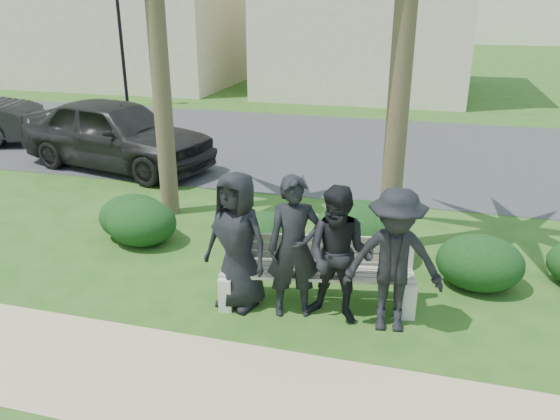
% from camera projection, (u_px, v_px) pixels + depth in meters
% --- Properties ---
extents(ground, '(160.00, 160.00, 0.00)m').
position_uv_depth(ground, '(271.00, 301.00, 7.12)').
color(ground, '#204D16').
rests_on(ground, ground).
extents(footpath, '(30.00, 1.60, 0.01)m').
position_uv_depth(footpath, '(222.00, 390.00, 5.50)').
color(footpath, tan).
rests_on(footpath, ground).
extents(asphalt_street, '(160.00, 8.00, 0.01)m').
position_uv_depth(asphalt_street, '(356.00, 149.00, 14.32)').
color(asphalt_street, '#2D2D30').
rests_on(asphalt_street, ground).
extents(street_lamp, '(0.36, 0.36, 4.29)m').
position_uv_depth(street_lamp, '(119.00, 22.00, 19.06)').
color(street_lamp, black).
rests_on(street_lamp, ground).
extents(park_bench, '(2.53, 1.00, 0.85)m').
position_uv_depth(park_bench, '(317.00, 277.00, 6.92)').
color(park_bench, gray).
rests_on(park_bench, ground).
extents(man_a, '(0.98, 0.77, 1.78)m').
position_uv_depth(man_a, '(237.00, 241.00, 6.74)').
color(man_a, black).
rests_on(man_a, ground).
extents(man_b, '(0.76, 0.62, 1.79)m').
position_uv_depth(man_b, '(294.00, 248.00, 6.54)').
color(man_b, black).
rests_on(man_b, ground).
extents(man_c, '(0.90, 0.75, 1.71)m').
position_uv_depth(man_c, '(339.00, 256.00, 6.42)').
color(man_c, black).
rests_on(man_c, ground).
extents(man_d, '(1.21, 0.79, 1.76)m').
position_uv_depth(man_d, '(394.00, 261.00, 6.23)').
color(man_d, black).
rests_on(man_d, ground).
extents(hedge_a, '(1.14, 0.94, 0.75)m').
position_uv_depth(hedge_a, '(141.00, 221.00, 8.69)').
color(hedge_a, black).
rests_on(hedge_a, ground).
extents(hedge_b, '(1.15, 0.95, 0.75)m').
position_uv_depth(hedge_b, '(134.00, 216.00, 8.90)').
color(hedge_b, black).
rests_on(hedge_b, ground).
extents(hedge_c, '(1.12, 0.92, 0.73)m').
position_uv_depth(hedge_c, '(264.00, 234.00, 8.23)').
color(hedge_c, black).
rests_on(hedge_c, ground).
extents(hedge_d, '(1.44, 1.19, 0.94)m').
position_uv_depth(hedge_d, '(361.00, 230.00, 8.11)').
color(hedge_d, black).
rests_on(hedge_d, ground).
extents(hedge_e, '(1.16, 0.95, 0.75)m').
position_uv_depth(hedge_e, '(480.00, 261.00, 7.36)').
color(hedge_e, black).
rests_on(hedge_e, ground).
extents(car_a, '(5.00, 2.84, 1.61)m').
position_uv_depth(car_a, '(117.00, 133.00, 12.50)').
color(car_a, black).
rests_on(car_a, ground).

